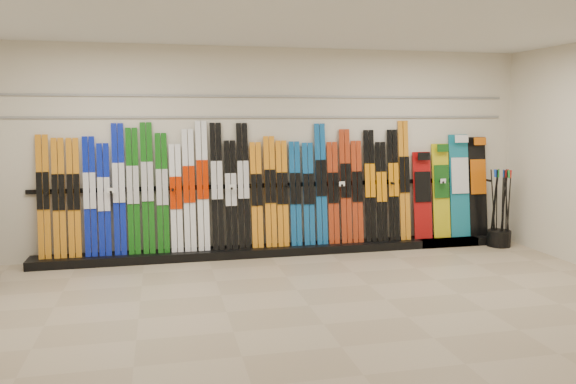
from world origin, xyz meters
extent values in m
plane|color=tan|center=(0.00, 0.00, 0.00)|extent=(8.00, 8.00, 0.00)
plane|color=beige|center=(0.00, 2.50, 1.50)|extent=(8.00, 0.00, 8.00)
plane|color=silver|center=(0.00, 0.00, 3.00)|extent=(8.00, 8.00, 0.00)
cube|color=black|center=(0.22, 2.28, 0.06)|extent=(8.00, 0.40, 0.12)
cube|color=orange|center=(-3.06, 2.34, 0.95)|extent=(0.17, 0.24, 1.66)
cube|color=orange|center=(-2.86, 2.34, 0.92)|extent=(0.17, 0.23, 1.61)
cube|color=orange|center=(-2.67, 2.34, 0.92)|extent=(0.17, 0.23, 1.61)
cube|color=#0C1DA0|center=(-2.46, 2.34, 0.93)|extent=(0.17, 0.24, 1.63)
cube|color=#0C1DA0|center=(-2.28, 2.33, 0.88)|extent=(0.17, 0.22, 1.53)
cube|color=#0C1DA0|center=(-2.08, 2.35, 1.02)|extent=(0.17, 0.26, 1.80)
cube|color=#145C12|center=(-1.89, 2.35, 0.99)|extent=(0.17, 0.25, 1.74)
cube|color=#145C12|center=(-1.70, 2.35, 1.03)|extent=(0.17, 0.26, 1.81)
cube|color=#145C12|center=(-1.50, 2.34, 0.95)|extent=(0.17, 0.24, 1.66)
cube|color=white|center=(-1.32, 2.33, 0.87)|extent=(0.17, 0.22, 1.51)
cube|color=white|center=(-1.13, 2.35, 0.98)|extent=(0.17, 0.25, 1.72)
cube|color=white|center=(-0.94, 2.35, 1.03)|extent=(0.17, 0.26, 1.83)
cube|color=black|center=(-0.74, 2.35, 1.02)|extent=(0.17, 0.26, 1.80)
cube|color=black|center=(-0.54, 2.33, 0.89)|extent=(0.17, 0.23, 1.55)
cube|color=black|center=(-0.36, 2.35, 1.02)|extent=(0.17, 0.26, 1.80)
cube|color=orange|center=(-0.17, 2.33, 0.88)|extent=(0.17, 0.22, 1.52)
cube|color=orange|center=(0.04, 2.34, 0.92)|extent=(0.17, 0.23, 1.61)
cube|color=orange|center=(0.22, 2.33, 0.89)|extent=(0.17, 0.22, 1.54)
cube|color=#115193|center=(0.41, 2.33, 0.88)|extent=(0.17, 0.22, 1.53)
cube|color=#115193|center=(0.61, 2.33, 0.87)|extent=(0.17, 0.22, 1.51)
cube|color=#115193|center=(0.81, 2.35, 1.01)|extent=(0.17, 0.26, 1.79)
cube|color=#A03114|center=(0.99, 2.33, 0.88)|extent=(0.17, 0.22, 1.51)
cube|color=#A03114|center=(1.19, 2.34, 0.97)|extent=(0.17, 0.25, 1.70)
cube|color=#A03114|center=(1.37, 2.33, 0.88)|extent=(0.17, 0.22, 1.53)
cube|color=black|center=(1.58, 2.34, 0.96)|extent=(0.17, 0.24, 1.69)
cube|color=black|center=(1.76, 2.33, 0.87)|extent=(0.17, 0.22, 1.50)
cube|color=black|center=(1.96, 2.34, 0.96)|extent=(0.17, 0.24, 1.69)
cube|color=orange|center=(2.14, 2.35, 1.03)|extent=(0.17, 0.26, 1.82)
cube|color=#990C0C|center=(2.45, 2.34, 0.79)|extent=(0.29, 0.21, 1.34)
cube|color=gold|center=(2.77, 2.35, 0.85)|extent=(0.28, 0.23, 1.47)
cube|color=#14728C|center=(3.09, 2.36, 0.92)|extent=(0.33, 0.25, 1.61)
cube|color=black|center=(3.41, 2.36, 0.90)|extent=(0.30, 0.24, 1.56)
cylinder|color=black|center=(3.60, 2.00, 0.12)|extent=(0.36, 0.36, 0.25)
cylinder|color=black|center=(3.68, 1.90, 0.61)|extent=(0.05, 0.04, 1.18)
cylinder|color=black|center=(3.53, 2.07, 0.61)|extent=(0.06, 0.07, 1.18)
cylinder|color=black|center=(3.63, 1.99, 0.61)|extent=(0.03, 0.08, 1.18)
cylinder|color=black|center=(3.54, 2.02, 0.61)|extent=(0.10, 0.06, 1.18)
cylinder|color=black|center=(3.60, 1.92, 0.61)|extent=(0.06, 0.04, 1.18)
cylinder|color=black|center=(3.58, 2.12, 0.61)|extent=(0.14, 0.07, 1.18)
cylinder|color=black|center=(3.52, 2.03, 0.61)|extent=(0.04, 0.09, 1.18)
cylinder|color=black|center=(3.65, 1.90, 0.61)|extent=(0.15, 0.05, 1.17)
cylinder|color=black|center=(3.71, 2.02, 0.61)|extent=(0.05, 0.06, 1.18)
cylinder|color=black|center=(3.61, 1.94, 0.61)|extent=(0.13, 0.07, 1.18)
cylinder|color=black|center=(3.51, 2.06, 0.61)|extent=(0.10, 0.11, 1.18)
cube|color=gray|center=(0.00, 2.48, 2.00)|extent=(7.60, 0.02, 0.03)
cube|color=gray|center=(0.00, 2.48, 2.30)|extent=(7.60, 0.02, 0.03)
camera|label=1|loc=(-1.51, -5.61, 2.04)|focal=35.00mm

